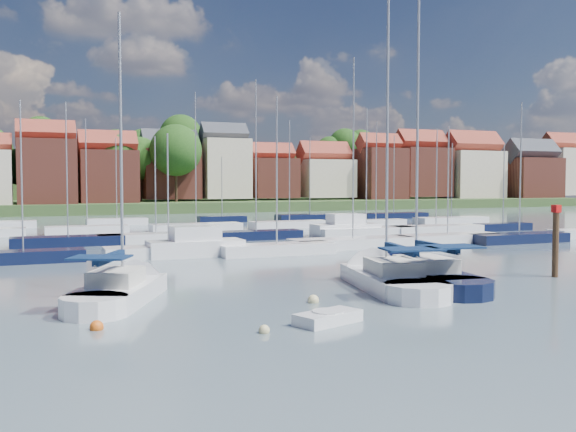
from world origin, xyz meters
name	(u,v)px	position (x,y,z in m)	size (l,w,h in m)	color
ground	(198,234)	(0.00, 40.00, 0.00)	(260.00, 260.00, 0.00)	#4C5E67
sailboat_left	(127,289)	(-12.48, 4.85, 0.36)	(7.06, 10.78, 14.46)	white
sailboat_centre	(380,277)	(0.78, 3.68, 0.35)	(5.57, 12.47, 16.38)	white
sailboat_navy	(407,274)	(2.80, 4.14, 0.35)	(4.60, 12.67, 17.12)	black
tender	(328,318)	(-6.13, -4.06, 0.23)	(2.99, 2.12, 0.59)	white
timber_piling	(555,258)	(11.39, 1.89, 1.14)	(0.40, 0.40, 6.44)	#4C331E
buoy_a	(97,330)	(-14.58, -1.71, 0.00)	(0.52, 0.52, 0.52)	#D85914
buoy_b	(264,333)	(-8.97, -4.58, 0.00)	(0.41, 0.41, 0.41)	beige
buoy_c	(313,303)	(-4.84, 0.10, 0.00)	(0.53, 0.53, 0.53)	beige
buoy_d	(408,304)	(-0.99, -1.76, 0.00)	(0.48, 0.48, 0.48)	beige
buoy_e	(418,274)	(4.76, 5.93, 0.00)	(0.45, 0.45, 0.45)	beige
marina_field	(228,232)	(1.91, 35.15, 0.43)	(79.62, 41.41, 15.93)	white
far_shore_town	(110,185)	(2.23, 132.67, 4.61)	(212.46, 90.00, 22.27)	#364C26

